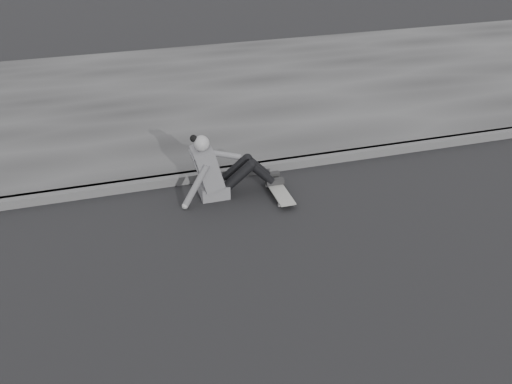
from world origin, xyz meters
TOP-DOWN VIEW (x-y plane):
  - ground at (0.00, 0.00)m, footprint 80.00×80.00m
  - curb at (0.00, 2.58)m, footprint 24.00×0.16m
  - sidewalk at (0.00, 5.60)m, footprint 24.00×6.00m
  - skateboard at (-0.38, 1.87)m, footprint 0.20×0.78m
  - seated_woman at (-1.12, 2.12)m, footprint 1.38×0.46m

SIDE VIEW (x-z plane):
  - ground at x=0.00m, z-range 0.00..0.00m
  - curb at x=0.00m, z-range 0.00..0.12m
  - sidewalk at x=0.00m, z-range 0.00..0.12m
  - skateboard at x=-0.38m, z-range 0.03..0.12m
  - seated_woman at x=-1.12m, z-range -0.08..0.80m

